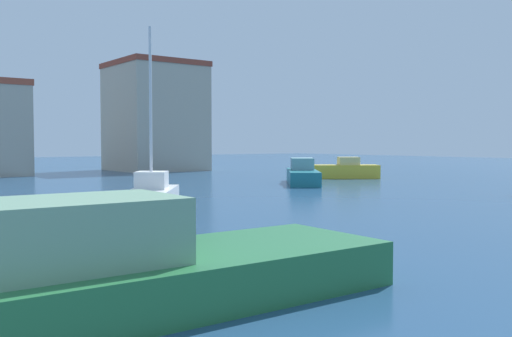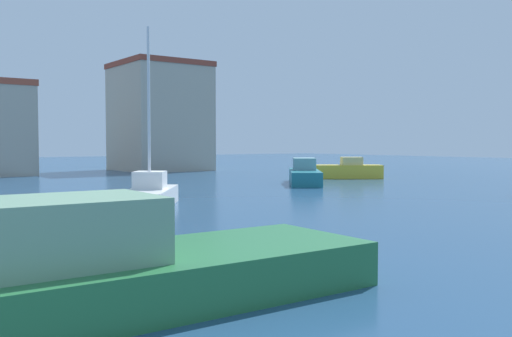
{
  "view_description": "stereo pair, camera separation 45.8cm",
  "coord_description": "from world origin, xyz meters",
  "px_view_note": "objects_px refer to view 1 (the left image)",
  "views": [
    {
      "loc": [
        1.74,
        -5.37,
        2.66
      ],
      "look_at": [
        18.97,
        17.25,
        1.34
      ],
      "focal_mm": 39.37,
      "sensor_mm": 36.0,
      "label": 1
    },
    {
      "loc": [
        2.11,
        -5.64,
        2.66
      ],
      "look_at": [
        18.97,
        17.25,
        1.34
      ],
      "focal_mm": 39.37,
      "sensor_mm": 36.0,
      "label": 2
    }
  ],
  "objects_px": {
    "sailboat_white_distant_north": "(151,194)",
    "motorboat_teal_distant_east": "(303,174)",
    "motorboat_green_far_left": "(133,270)",
    "motorboat_yellow_outer_mooring": "(344,170)"
  },
  "relations": [
    {
      "from": "sailboat_white_distant_north",
      "to": "motorboat_teal_distant_east",
      "type": "bearing_deg",
      "value": 23.7
    },
    {
      "from": "motorboat_teal_distant_east",
      "to": "sailboat_white_distant_north",
      "type": "bearing_deg",
      "value": -156.3
    },
    {
      "from": "motorboat_yellow_outer_mooring",
      "to": "sailboat_white_distant_north",
      "type": "bearing_deg",
      "value": -157.39
    },
    {
      "from": "motorboat_teal_distant_east",
      "to": "motorboat_green_far_left",
      "type": "height_order",
      "value": "motorboat_green_far_left"
    },
    {
      "from": "sailboat_white_distant_north",
      "to": "motorboat_green_far_left",
      "type": "height_order",
      "value": "sailboat_white_distant_north"
    },
    {
      "from": "motorboat_teal_distant_east",
      "to": "motorboat_yellow_outer_mooring",
      "type": "bearing_deg",
      "value": 20.09
    },
    {
      "from": "sailboat_white_distant_north",
      "to": "motorboat_yellow_outer_mooring",
      "type": "height_order",
      "value": "sailboat_white_distant_north"
    },
    {
      "from": "motorboat_yellow_outer_mooring",
      "to": "motorboat_teal_distant_east",
      "type": "bearing_deg",
      "value": -159.91
    },
    {
      "from": "motorboat_teal_distant_east",
      "to": "motorboat_yellow_outer_mooring",
      "type": "xyz_separation_m",
      "value": [
        6.15,
        2.25,
        -0.01
      ]
    },
    {
      "from": "motorboat_teal_distant_east",
      "to": "motorboat_green_far_left",
      "type": "distance_m",
      "value": 27.84
    }
  ]
}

